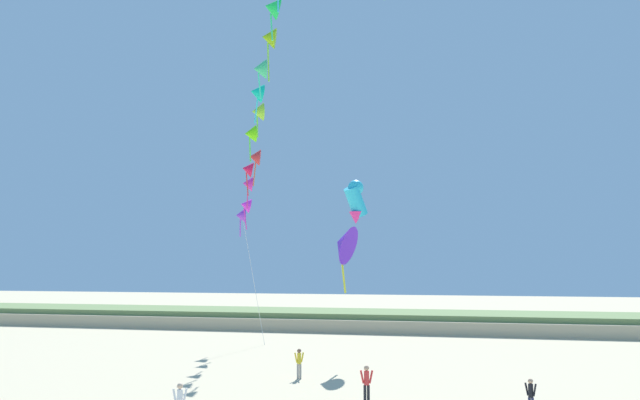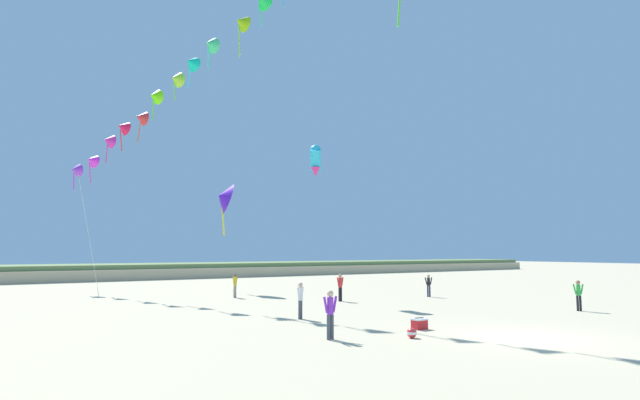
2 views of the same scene
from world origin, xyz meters
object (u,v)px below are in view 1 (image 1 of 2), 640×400
at_px(person_near_left, 367,382).
at_px(large_kite_mid_trail, 343,244).
at_px(person_far_right, 299,361).
at_px(large_kite_outer_drift, 356,200).
at_px(person_far_left, 531,395).

distance_m(person_near_left, large_kite_mid_trail, 13.61).
xyz_separation_m(person_far_right, large_kite_outer_drift, (3.84, -4.08, 8.24)).
distance_m(person_far_right, large_kite_mid_trail, 8.73).
relative_size(person_near_left, large_kite_outer_drift, 0.81).
bearing_deg(person_far_left, large_kite_mid_trail, 129.48).
bearing_deg(person_near_left, large_kite_outer_drift, 113.34).
bearing_deg(person_near_left, person_far_left, -6.18).
height_order(person_far_left, large_kite_outer_drift, large_kite_outer_drift).
bearing_deg(large_kite_mid_trail, person_near_left, -74.06).
relative_size(person_far_left, large_kite_mid_trail, 0.35).
bearing_deg(person_near_left, person_far_right, 128.30).
distance_m(person_near_left, large_kite_outer_drift, 8.40).
xyz_separation_m(person_near_left, large_kite_outer_drift, (-0.75, 1.73, 8.18)).
bearing_deg(large_kite_mid_trail, large_kite_outer_drift, -75.43).
relative_size(person_far_left, person_far_right, 0.95).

